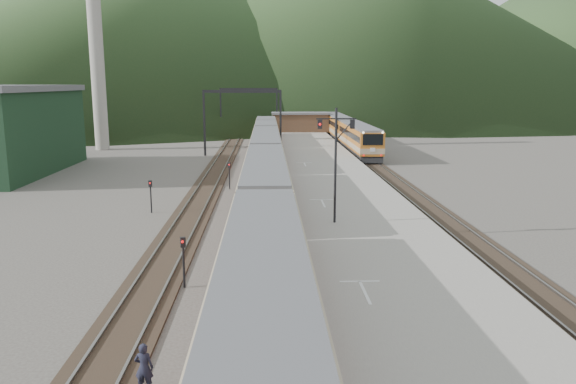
{
  "coord_description": "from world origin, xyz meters",
  "views": [
    {
      "loc": [
        0.14,
        -14.01,
        8.8
      ],
      "look_at": [
        1.44,
        20.89,
        2.0
      ],
      "focal_mm": 35.0,
      "sensor_mm": 36.0,
      "label": 1
    }
  ],
  "objects_px": {
    "second_train": "(340,128)",
    "signal_mast": "(336,153)",
    "worker": "(144,368)",
    "main_train": "(266,164)"
  },
  "relations": [
    {
      "from": "main_train",
      "to": "second_train",
      "type": "distance_m",
      "value": 41.59
    },
    {
      "from": "main_train",
      "to": "signal_mast",
      "type": "height_order",
      "value": "signal_mast"
    },
    {
      "from": "second_train",
      "to": "signal_mast",
      "type": "xyz_separation_m",
      "value": [
        -7.55,
        -56.34,
        3.1
      ]
    },
    {
      "from": "main_train",
      "to": "worker",
      "type": "distance_m",
      "value": 32.46
    },
    {
      "from": "second_train",
      "to": "worker",
      "type": "distance_m",
      "value": 73.76
    },
    {
      "from": "second_train",
      "to": "signal_mast",
      "type": "relative_size",
      "value": 8.49
    },
    {
      "from": "main_train",
      "to": "second_train",
      "type": "relative_size",
      "value": 1.47
    },
    {
      "from": "main_train",
      "to": "worker",
      "type": "relative_size",
      "value": 54.04
    },
    {
      "from": "second_train",
      "to": "worker",
      "type": "relative_size",
      "value": 36.83
    },
    {
      "from": "main_train",
      "to": "second_train",
      "type": "height_order",
      "value": "main_train"
    }
  ]
}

